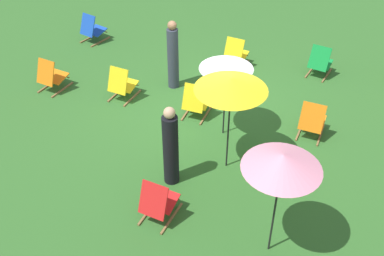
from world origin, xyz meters
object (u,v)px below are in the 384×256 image
at_px(deckchair_9, 51,76).
at_px(umbrella_2, 227,63).
at_px(deckchair_3, 196,101).
at_px(deckchair_6, 236,54).
at_px(deckchair_8, 320,62).
at_px(person_0, 171,148).
at_px(umbrella_0, 282,162).
at_px(umbrella_1, 231,84).
at_px(deckchair_4, 122,84).
at_px(deckchair_7, 158,202).
at_px(deckchair_0, 312,121).
at_px(person_2, 173,56).
at_px(deckchair_2, 92,29).

distance_m(deckchair_9, umbrella_2, 4.59).
height_order(deckchair_3, deckchair_6, same).
height_order(deckchair_8, person_0, person_0).
bearing_deg(umbrella_0, umbrella_1, -55.97).
relative_size(deckchair_4, deckchair_7, 1.00).
bearing_deg(umbrella_1, deckchair_0, -133.84).
bearing_deg(umbrella_2, umbrella_0, 118.88).
relative_size(deckchair_4, umbrella_0, 0.42).
bearing_deg(deckchair_8, deckchair_0, 104.70).
bearing_deg(deckchair_8, person_0, 77.90).
bearing_deg(deckchair_7, umbrella_0, -174.23).
bearing_deg(deckchair_3, umbrella_0, 128.40).
distance_m(deckchair_9, person_2, 2.97).
relative_size(umbrella_0, umbrella_2, 1.10).
bearing_deg(person_0, umbrella_0, 160.36).
bearing_deg(person_2, deckchair_4, -129.08).
bearing_deg(umbrella_2, person_0, 72.61).
bearing_deg(deckchair_9, deckchair_2, -73.47).
distance_m(deckchair_9, person_0, 4.39).
xyz_separation_m(deckchair_3, umbrella_2, (-0.75, 0.43, 1.32)).
bearing_deg(deckchair_8, deckchair_9, 36.87).
relative_size(deckchair_4, person_0, 0.50).
xyz_separation_m(deckchair_8, umbrella_2, (1.68, 3.10, 1.32)).
distance_m(deckchair_2, deckchair_3, 4.71).
distance_m(deckchair_0, umbrella_0, 3.56).
bearing_deg(deckchair_0, deckchair_3, 7.04).
height_order(deckchair_2, umbrella_2, umbrella_2).
height_order(deckchair_4, umbrella_2, umbrella_2).
height_order(deckchair_0, umbrella_0, umbrella_0).
bearing_deg(umbrella_0, deckchair_4, -38.61).
relative_size(deckchair_6, deckchair_7, 1.00).
bearing_deg(deckchair_7, deckchair_9, -29.60).
bearing_deg(deckchair_0, umbrella_2, 21.22).
xyz_separation_m(umbrella_1, person_0, (0.87, 0.72, -1.08)).
relative_size(deckchair_4, umbrella_1, 0.42).
bearing_deg(deckchair_2, deckchair_7, 144.42).
relative_size(umbrella_1, umbrella_2, 1.10).
relative_size(deckchair_4, deckchair_8, 0.98).
distance_m(deckchair_2, deckchair_4, 3.20).
distance_m(deckchair_0, person_2, 3.57).
xyz_separation_m(deckchair_9, person_2, (-2.73, -1.06, 0.46)).
bearing_deg(deckchair_8, deckchair_3, 60.35).
height_order(deckchair_2, deckchair_9, same).
bearing_deg(umbrella_1, person_0, 39.48).
bearing_deg(person_0, deckchair_6, -84.54).
xyz_separation_m(deckchair_4, umbrella_0, (-4.10, 3.28, 1.50)).
bearing_deg(deckchair_4, deckchair_7, 131.61).
relative_size(person_0, person_2, 0.97).
xyz_separation_m(deckchair_0, deckchair_3, (2.52, 0.08, 0.00)).
xyz_separation_m(deckchair_0, deckchair_2, (6.47, -2.49, 0.00)).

